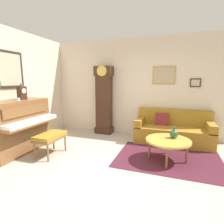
% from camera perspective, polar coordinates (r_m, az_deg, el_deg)
% --- Properties ---
extents(ground_plane, '(6.40, 6.00, 0.10)m').
position_cam_1_polar(ground_plane, '(3.39, -1.09, -19.06)').
color(ground_plane, '#B2A899').
extents(wall_back, '(5.30, 0.13, 2.80)m').
position_cam_1_polar(wall_back, '(5.28, 8.10, 7.81)').
color(wall_back, beige).
rests_on(wall_back, ground_plane).
extents(area_rug, '(2.10, 1.50, 0.01)m').
position_cam_1_polar(area_rug, '(3.97, 17.59, -14.15)').
color(area_rug, '#4C1E2D').
rests_on(area_rug, ground_plane).
extents(piano, '(0.87, 1.44, 1.18)m').
position_cam_1_polar(piano, '(4.51, -28.03, -4.03)').
color(piano, brown).
rests_on(piano, ground_plane).
extents(piano_bench, '(0.42, 0.70, 0.48)m').
position_cam_1_polar(piano_bench, '(4.07, -19.27, -7.62)').
color(piano_bench, brown).
rests_on(piano_bench, ground_plane).
extents(grandfather_clock, '(0.52, 0.34, 2.03)m').
position_cam_1_polar(grandfather_clock, '(5.35, -2.61, 3.23)').
color(grandfather_clock, '#3D2316').
rests_on(grandfather_clock, ground_plane).
extents(couch, '(1.90, 0.80, 0.84)m').
position_cam_1_polar(couch, '(4.93, 18.99, -5.66)').
color(couch, olive).
rests_on(couch, ground_plane).
extents(coffee_table, '(0.88, 0.88, 0.45)m').
position_cam_1_polar(coffee_table, '(3.74, 17.64, -8.89)').
color(coffee_table, gold).
rests_on(coffee_table, ground_plane).
extents(mantel_clock, '(0.13, 0.18, 0.38)m').
position_cam_1_polar(mantel_clock, '(4.53, -27.07, 5.76)').
color(mantel_clock, '#3D2316').
rests_on(mantel_clock, piano).
extents(teacup, '(0.12, 0.12, 0.06)m').
position_cam_1_polar(teacup, '(4.34, -28.02, 3.58)').
color(teacup, '#ADC6D6').
rests_on(teacup, piano).
extents(green_jug, '(0.17, 0.17, 0.24)m').
position_cam_1_polar(green_jug, '(3.83, 19.34, -6.69)').
color(green_jug, '#234C33').
rests_on(green_jug, coffee_table).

